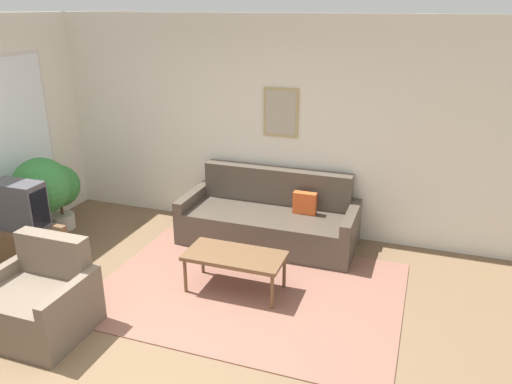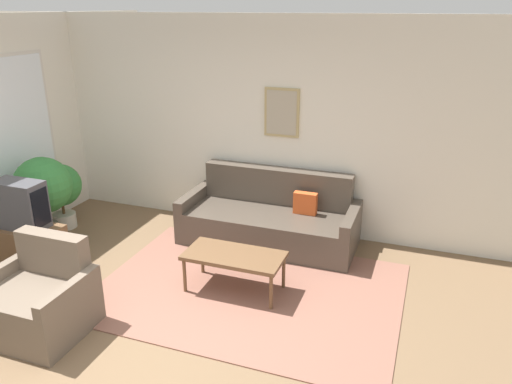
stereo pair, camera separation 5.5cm
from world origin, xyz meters
The scene contains 10 objects.
ground_plane centered at (0.00, 0.00, 0.00)m, with size 16.00×16.00×0.00m, color brown.
area_rug centered at (0.66, 1.24, 0.01)m, with size 3.08×2.22×0.01m.
wall_back centered at (0.00, 2.89, 1.35)m, with size 8.00×0.09×2.70m.
couch centered at (0.50, 2.43, 0.29)m, with size 2.14×0.90×0.87m.
coffee_table centered at (0.52, 1.20, 0.38)m, with size 1.01×0.50×0.42m.
tv_stand centered at (-1.77, 0.81, 0.27)m, with size 0.80×0.42×0.53m.
tv centered at (-1.77, 0.81, 0.79)m, with size 0.56×0.28×0.52m.
armchair centered at (-0.89, 0.00, 0.29)m, with size 0.89×0.76×0.84m.
potted_plant_tall centered at (-2.05, 1.45, 0.74)m, with size 0.68×0.68×1.10m.
potted_plant_by_window centered at (-2.20, 1.89, 0.55)m, with size 0.55×0.55×0.87m.
Camera 1 is at (2.22, -2.97, 2.79)m, focal length 35.00 mm.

